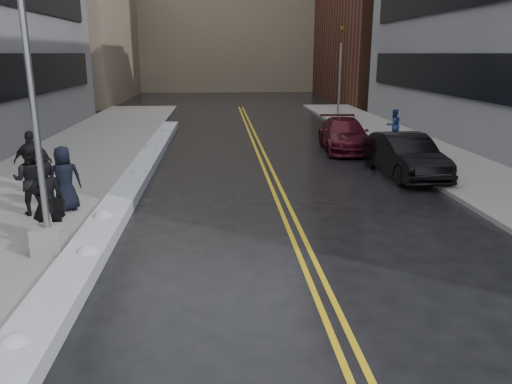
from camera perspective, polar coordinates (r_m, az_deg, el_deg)
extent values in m
plane|color=black|center=(9.92, -7.19, -11.48)|extent=(160.00, 160.00, 0.00)
cube|color=gray|center=(20.34, -22.26, 1.85)|extent=(5.50, 50.00, 0.15)
cube|color=gray|center=(21.52, 21.86, 2.59)|extent=(4.00, 50.00, 0.15)
cube|color=gold|center=(19.44, 1.11, 2.21)|extent=(0.12, 50.00, 0.01)
cube|color=gold|center=(19.47, 1.99, 2.22)|extent=(0.12, 50.00, 0.01)
cube|color=silver|center=(17.63, -13.98, 0.91)|extent=(0.90, 30.00, 0.34)
cube|color=gray|center=(55.40, -22.43, 19.12)|extent=(14.00, 22.00, 18.00)
cube|color=gray|center=(69.15, -3.30, 20.92)|extent=(36.00, 16.00, 22.00)
cube|color=gray|center=(12.18, -22.57, -5.05)|extent=(0.65, 0.65, 0.60)
cylinder|color=gray|center=(11.50, -24.57, 13.01)|extent=(0.14, 0.14, 7.00)
cylinder|color=maroon|center=(21.03, 19.51, 3.58)|extent=(0.24, 0.24, 0.60)
sphere|color=maroon|center=(20.97, 19.58, 4.38)|extent=(0.26, 0.26, 0.26)
cylinder|color=maroon|center=(21.02, 19.52, 3.71)|extent=(0.25, 0.10, 0.10)
cylinder|color=gray|center=(33.83, 9.51, 12.23)|extent=(0.14, 0.14, 5.00)
imported|color=#594C0C|center=(33.80, 9.74, 17.31)|extent=(0.16, 0.20, 1.00)
imported|color=black|center=(12.54, -22.72, -1.11)|extent=(0.85, 0.70, 2.01)
imported|color=black|center=(15.08, -24.34, 1.28)|extent=(0.97, 0.77, 1.96)
imported|color=black|center=(15.07, -21.04, 1.43)|extent=(1.07, 0.91, 1.86)
imported|color=black|center=(17.49, -24.14, 3.17)|extent=(1.20, 0.56, 1.99)
imported|color=navy|center=(26.59, 15.45, 7.37)|extent=(0.91, 0.78, 1.62)
imported|color=black|center=(19.53, 16.65, 4.00)|extent=(1.96, 4.92, 1.59)
imported|color=#400A16|center=(24.39, 10.05, 6.48)|extent=(2.49, 5.28, 1.49)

